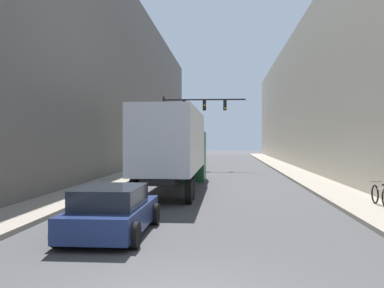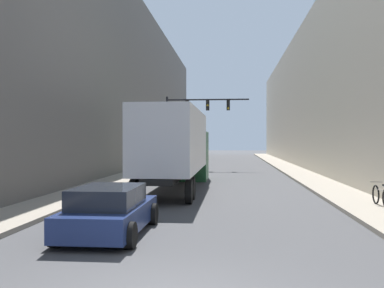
# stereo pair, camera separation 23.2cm
# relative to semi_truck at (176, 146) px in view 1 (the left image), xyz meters

# --- Properties ---
(sidewalk_right) EXTENTS (2.22, 80.00, 0.15)m
(sidewalk_right) POSITION_rel_semi_truck_xyz_m (7.84, 14.28, -2.17)
(sidewalk_right) COLOR gray
(sidewalk_right) RESTS_ON ground
(sidewalk_left) EXTENTS (2.22, 80.00, 0.15)m
(sidewalk_left) POSITION_rel_semi_truck_xyz_m (-4.22, 14.28, -2.17)
(sidewalk_left) COLOR gray
(sidewalk_left) RESTS_ON ground
(building_right) EXTENTS (6.00, 80.00, 12.82)m
(building_right) POSITION_rel_semi_truck_xyz_m (11.95, 14.28, 4.17)
(building_right) COLOR #BCB29E
(building_right) RESTS_ON ground
(building_left) EXTENTS (6.00, 80.00, 15.42)m
(building_left) POSITION_rel_semi_truck_xyz_m (-8.33, 14.28, 5.46)
(building_left) COLOR #66605B
(building_left) RESTS_ON ground
(semi_truck) EXTENTS (2.55, 12.90, 4.00)m
(semi_truck) POSITION_rel_semi_truck_xyz_m (0.00, 0.00, 0.00)
(semi_truck) COLOR silver
(semi_truck) RESTS_ON ground
(sedan_car) EXTENTS (2.07, 4.22, 1.32)m
(sedan_car) POSITION_rel_semi_truck_xyz_m (-0.47, -10.95, -1.61)
(sedan_car) COLOR navy
(sedan_car) RESTS_ON ground
(traffic_signal_gantry) EXTENTS (7.40, 0.35, 6.46)m
(traffic_signal_gantry) POSITION_rel_semi_truck_xyz_m (-0.95, 15.75, 2.41)
(traffic_signal_gantry) COLOR black
(traffic_signal_gantry) RESTS_ON ground
(parked_bicycle) EXTENTS (0.44, 1.82, 0.86)m
(parked_bicycle) POSITION_rel_semi_truck_xyz_m (8.24, -6.17, -1.72)
(parked_bicycle) COLOR black
(parked_bicycle) RESTS_ON sidewalk_right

